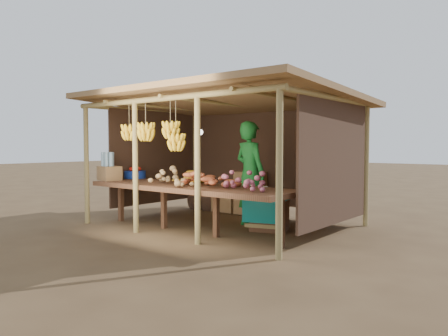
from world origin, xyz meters
The scene contains 13 objects.
ground centered at (0.00, 0.00, 0.00)m, with size 60.00×60.00×0.00m, color brown.
stall_structure centered at (-0.04, 0.01, 1.91)m, with size 4.70×3.50×2.43m.
counter centered at (0.00, -0.95, 0.74)m, with size 3.90×1.05×0.80m.
potato_heap centered at (-0.25, -1.12, 0.98)m, with size 0.95×0.57×0.36m, color #9E7D51, non-canonical shape.
sweet_potato_heap centered at (0.35, -0.88, 0.98)m, with size 1.01×0.61×0.36m, color #B7542F, non-canonical shape.
onion_heap centered at (1.19, -0.98, 0.98)m, with size 0.88×0.53×0.36m, color #B1566B, non-canonical shape.
banana_pile centered at (-0.29, -0.59, 0.97)m, with size 0.54×0.32×0.34m, color yellow, non-canonical shape.
tomato_basin centered at (-1.90, -0.51, 0.89)m, with size 0.43×0.43×0.23m.
bottle_box centered at (-1.90, -1.13, 1.01)m, with size 0.49×0.42×0.54m.
vendor centered at (0.45, 0.20, 0.95)m, with size 0.69×0.46×1.90m, color #186F28.
tarp_crate centered at (0.96, 0.05, 0.32)m, with size 0.78×0.72×0.77m.
carton_stack centered at (-0.46, 1.20, 0.39)m, with size 1.20×0.48×0.89m.
burlap_sacks centered at (-1.58, 1.20, 0.25)m, with size 0.83×0.43×0.59m.
Camera 1 is at (5.00, -6.26, 1.47)m, focal length 35.00 mm.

